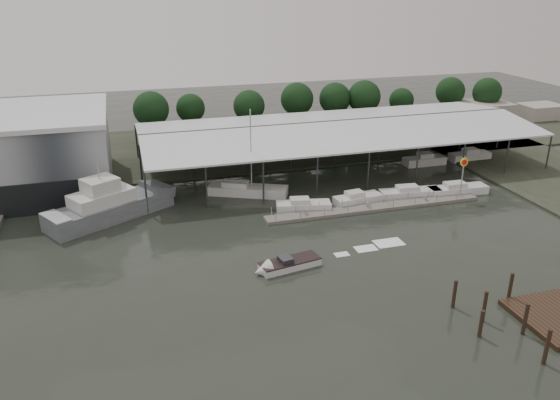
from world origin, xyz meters
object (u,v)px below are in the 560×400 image
object	(u,v)px
shell_fuel_sign	(463,170)
speedboat_underway	(285,265)
white_sailboat	(247,190)
grey_trawler	(111,205)

from	to	relation	value
shell_fuel_sign	speedboat_underway	bearing A→B (deg)	-157.45
white_sailboat	speedboat_underway	size ratio (longest dim) A/B	0.66
white_sailboat	speedboat_underway	distance (m)	20.58
shell_fuel_sign	white_sailboat	bearing A→B (deg)	160.32
speedboat_underway	grey_trawler	bearing A→B (deg)	-58.08
shell_fuel_sign	speedboat_underway	world-z (taller)	shell_fuel_sign
shell_fuel_sign	white_sailboat	world-z (taller)	white_sailboat
grey_trawler	white_sailboat	distance (m)	17.35
shell_fuel_sign	grey_trawler	xyz separation A→B (m)	(-43.18, 6.56, -2.35)
grey_trawler	speedboat_underway	bearing A→B (deg)	-78.12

